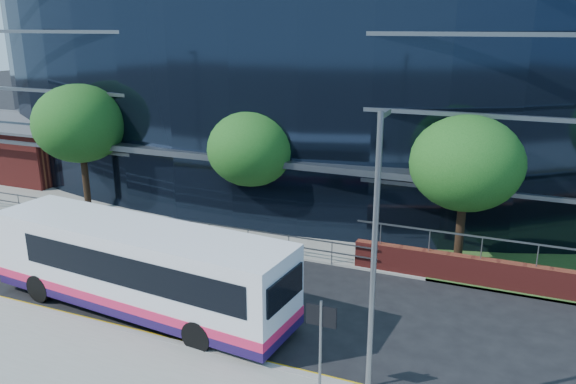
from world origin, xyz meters
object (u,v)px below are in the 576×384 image
at_px(streetlight_east, 374,266).
at_px(city_bus, 141,268).
at_px(brick_pavilion, 28,147).
at_px(tree_far_b, 251,149).
at_px(street_sign, 321,328).
at_px(tree_far_a, 80,124).
at_px(tree_far_c, 466,163).

distance_m(streetlight_east, city_bus, 9.81).
bearing_deg(brick_pavilion, tree_far_b, -11.88).
relative_size(brick_pavilion, street_sign, 3.07).
distance_m(tree_far_a, city_bus, 13.45).
xyz_separation_m(brick_pavilion, tree_far_c, (29.00, -4.50, 2.60)).
bearing_deg(tree_far_a, street_sign, -31.17).
bearing_deg(brick_pavilion, tree_far_c, -8.82).
height_order(tree_far_c, streetlight_east, streetlight_east).
relative_size(street_sign, tree_far_a, 0.40).
height_order(street_sign, streetlight_east, streetlight_east).
height_order(brick_pavilion, city_bus, brick_pavilion).
bearing_deg(tree_far_b, tree_far_c, -2.86).
bearing_deg(tree_far_b, tree_far_a, -177.14).
relative_size(tree_far_b, streetlight_east, 0.76).
relative_size(tree_far_b, tree_far_c, 0.93).
xyz_separation_m(tree_far_a, city_bus, (9.99, -8.44, -3.16)).
relative_size(street_sign, streetlight_east, 0.35).
distance_m(tree_far_b, streetlight_east, 14.74).
distance_m(tree_far_c, streetlight_east, 11.22).
distance_m(brick_pavilion, tree_far_b, 19.55).
xyz_separation_m(street_sign, city_bus, (-7.51, 2.15, -0.45)).
xyz_separation_m(street_sign, tree_far_b, (-7.50, 11.09, 2.06)).
relative_size(tree_far_a, streetlight_east, 0.87).
relative_size(brick_pavilion, tree_far_b, 1.42).
distance_m(street_sign, city_bus, 7.82).
height_order(street_sign, tree_far_c, tree_far_c).
xyz_separation_m(tree_far_a, streetlight_east, (19.00, -11.17, -0.42)).
bearing_deg(brick_pavilion, city_bus, -34.27).
xyz_separation_m(street_sign, tree_far_c, (2.50, 10.59, 2.39)).
height_order(brick_pavilion, street_sign, brick_pavilion).
distance_m(tree_far_b, tree_far_c, 10.02).
height_order(tree_far_c, city_bus, tree_far_c).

